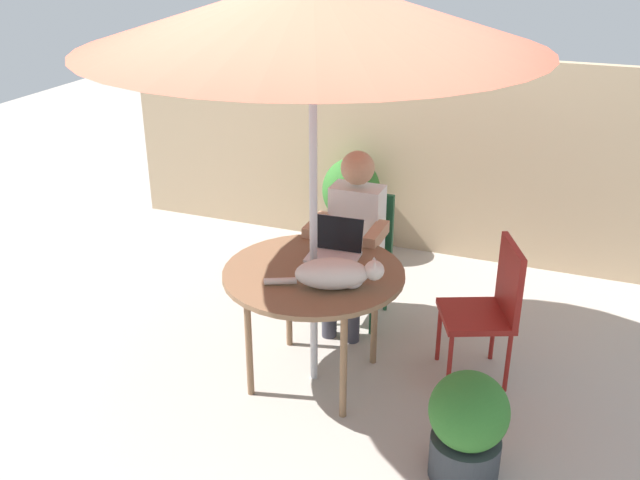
# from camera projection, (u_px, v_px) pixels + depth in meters

# --- Properties ---
(ground_plane) EXTENTS (14.00, 14.00, 0.00)m
(ground_plane) POSITION_uv_depth(u_px,v_px,m) (314.00, 377.00, 4.37)
(ground_plane) COLOR #ADA399
(fence_back) EXTENTS (4.95, 0.08, 1.62)m
(fence_back) POSITION_uv_depth(u_px,v_px,m) (407.00, 154.00, 5.78)
(fence_back) COLOR tan
(fence_back) RESTS_ON ground
(patio_table) EXTENTS (1.04, 1.04, 0.73)m
(patio_table) POSITION_uv_depth(u_px,v_px,m) (314.00, 280.00, 4.09)
(patio_table) COLOR brown
(patio_table) RESTS_ON ground
(patio_umbrella) EXTENTS (2.36, 2.36, 2.32)m
(patio_umbrella) POSITION_uv_depth(u_px,v_px,m) (313.00, 11.00, 3.48)
(patio_umbrella) COLOR #B7B7BC
(patio_umbrella) RESTS_ON ground
(chair_occupied) EXTENTS (0.40, 0.40, 0.87)m
(chair_occupied) POSITION_uv_depth(u_px,v_px,m) (360.00, 246.00, 4.89)
(chair_occupied) COLOR #194C2D
(chair_occupied) RESTS_ON ground
(chair_empty) EXTENTS (0.52, 0.52, 0.87)m
(chair_empty) POSITION_uv_depth(u_px,v_px,m) (491.00, 302.00, 4.19)
(chair_empty) COLOR maroon
(chair_empty) RESTS_ON ground
(person_seated) EXTENTS (0.48, 0.48, 1.21)m
(person_seated) POSITION_uv_depth(u_px,v_px,m) (353.00, 232.00, 4.69)
(person_seated) COLOR white
(person_seated) RESTS_ON ground
(laptop) EXTENTS (0.31, 0.27, 0.21)m
(laptop) POSITION_uv_depth(u_px,v_px,m) (336.00, 245.00, 4.24)
(laptop) COLOR silver
(laptop) RESTS_ON patio_table
(cat) EXTENTS (0.63, 0.32, 0.17)m
(cat) POSITION_uv_depth(u_px,v_px,m) (336.00, 274.00, 3.85)
(cat) COLOR silver
(cat) RESTS_ON patio_table
(potted_plant_near_fence) EXTENTS (0.47, 0.47, 0.81)m
(potted_plant_near_fence) POSITION_uv_depth(u_px,v_px,m) (351.00, 201.00, 5.82)
(potted_plant_near_fence) COLOR #33383D
(potted_plant_near_fence) RESTS_ON ground
(potted_plant_by_chair) EXTENTS (0.39, 0.39, 0.59)m
(potted_plant_by_chair) POSITION_uv_depth(u_px,v_px,m) (467.00, 426.00, 3.48)
(potted_plant_by_chair) COLOR #33383D
(potted_plant_by_chair) RESTS_ON ground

